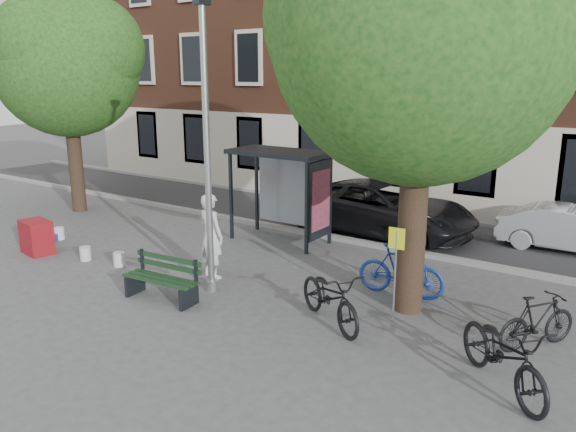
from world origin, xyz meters
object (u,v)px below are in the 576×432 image
at_px(bike_d, 538,321).
at_px(red_stand, 37,237).
at_px(car_dark, 382,208).
at_px(notice_sign, 396,254).
at_px(bike_b, 401,271).
at_px(lamppost, 208,166).
at_px(bus_shelter, 293,176).
at_px(bench, 163,281).
at_px(bike_a, 330,297).
at_px(bike_c, 504,354).
at_px(car_silver, 570,229).
at_px(painter, 211,236).

bearing_deg(bike_d, red_stand, 42.96).
bearing_deg(car_dark, bike_d, -129.87).
relative_size(bike_d, car_dark, 0.29).
relative_size(red_stand, notice_sign, 0.49).
xyz_separation_m(bike_b, bike_d, (2.94, -0.88, -0.07)).
xyz_separation_m(lamppost, notice_sign, (3.93, 0.93, -1.46)).
height_order(bus_shelter, notice_sign, bus_shelter).
bearing_deg(red_stand, bench, -3.39).
bearing_deg(lamppost, car_dark, 80.63).
bearing_deg(bus_shelter, bench, -88.84).
distance_m(car_dark, red_stand, 9.77).
bearing_deg(red_stand, bike_a, 4.33).
bearing_deg(bike_a, notice_sign, -12.86).
xyz_separation_m(bike_d, red_stand, (-12.16, -1.89, -0.05)).
bearing_deg(bike_b, bike_c, -139.63).
xyz_separation_m(bench, bike_a, (3.55, 0.96, 0.14)).
height_order(bike_c, notice_sign, notice_sign).
relative_size(bus_shelter, red_stand, 3.17).
bearing_deg(notice_sign, bike_d, 3.86).
height_order(bike_c, red_stand, bike_c).
relative_size(car_dark, car_silver, 1.52).
xyz_separation_m(car_dark, car_silver, (4.94, 1.28, -0.17)).
bearing_deg(bike_b, car_silver, -30.26).
bearing_deg(bike_b, bike_a, 159.60).
bearing_deg(bike_c, bus_shelter, 99.87).
height_order(painter, notice_sign, painter).
bearing_deg(painter, car_silver, -123.83).
xyz_separation_m(bike_a, car_dark, (-1.99, 6.42, 0.22)).
height_order(bike_a, car_dark, car_dark).
bearing_deg(bike_a, bike_b, 16.89).
height_order(bike_a, bike_c, bike_c).
distance_m(bike_a, bike_d, 3.67).
bearing_deg(notice_sign, red_stand, -173.17).
xyz_separation_m(bus_shelter, car_silver, (6.60, 3.59, -1.31)).
distance_m(bus_shelter, bike_d, 7.80).
bearing_deg(car_dark, bike_a, -159.03).
bearing_deg(car_dark, car_silver, -71.67).
height_order(painter, car_dark, painter).
height_order(painter, bench, painter).
height_order(bike_c, bike_d, bike_c).
bearing_deg(bus_shelter, notice_sign, -34.92).
relative_size(bike_b, car_silver, 0.51).
height_order(bus_shelter, bike_c, bus_shelter).
bearing_deg(painter, notice_sign, -167.19).
relative_size(bike_c, car_silver, 0.60).
relative_size(lamppost, bus_shelter, 2.14).
bearing_deg(car_dark, notice_sign, -148.55).
bearing_deg(notice_sign, car_dark, 115.05).
xyz_separation_m(bike_b, red_stand, (-9.22, -2.77, -0.12)).
relative_size(car_dark, notice_sign, 3.05).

